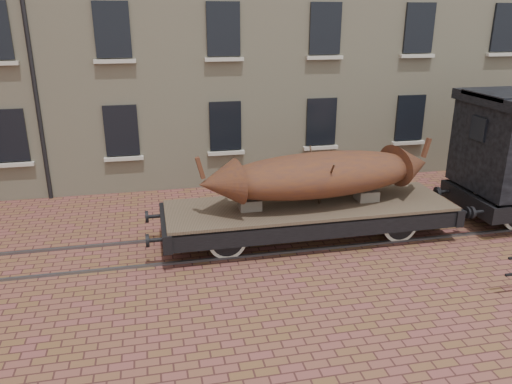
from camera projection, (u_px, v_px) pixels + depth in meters
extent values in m
plane|color=brown|center=(342.00, 236.00, 13.97)|extent=(90.00, 90.00, 0.00)
cube|color=black|center=(9.00, 136.00, 15.91)|extent=(1.10, 0.12, 1.70)
cube|color=beige|center=(13.00, 165.00, 16.18)|extent=(1.30, 0.18, 0.12)
cube|color=black|center=(122.00, 131.00, 16.61)|extent=(1.10, 0.12, 1.70)
cube|color=beige|center=(124.00, 159.00, 16.87)|extent=(1.30, 0.18, 0.12)
cube|color=black|center=(225.00, 126.00, 17.30)|extent=(1.10, 0.12, 1.70)
cube|color=beige|center=(226.00, 153.00, 17.57)|extent=(1.30, 0.18, 0.12)
cube|color=black|center=(321.00, 122.00, 18.00)|extent=(1.10, 0.12, 1.70)
cube|color=beige|center=(321.00, 148.00, 18.26)|extent=(1.30, 0.18, 0.12)
cube|color=black|center=(410.00, 118.00, 18.69)|extent=(1.10, 0.12, 1.70)
cube|color=beige|center=(408.00, 143.00, 18.96)|extent=(1.30, 0.18, 0.12)
cube|color=black|center=(492.00, 114.00, 19.39)|extent=(1.10, 0.12, 1.70)
cube|color=beige|center=(489.00, 138.00, 19.65)|extent=(1.30, 0.18, 0.12)
cube|color=black|center=(112.00, 30.00, 15.54)|extent=(1.10, 0.12, 1.70)
cube|color=beige|center=(115.00, 61.00, 15.80)|extent=(1.30, 0.18, 0.12)
cube|color=black|center=(223.00, 29.00, 16.23)|extent=(1.10, 0.12, 1.70)
cube|color=beige|center=(224.00, 59.00, 16.50)|extent=(1.30, 0.18, 0.12)
cube|color=black|center=(325.00, 29.00, 16.93)|extent=(1.10, 0.12, 1.70)
cube|color=beige|center=(325.00, 58.00, 17.19)|extent=(1.30, 0.18, 0.12)
cube|color=black|center=(419.00, 28.00, 17.62)|extent=(1.10, 0.12, 1.70)
cube|color=beige|center=(417.00, 56.00, 17.89)|extent=(1.30, 0.18, 0.12)
cube|color=black|center=(506.00, 28.00, 18.32)|extent=(1.10, 0.12, 1.70)
cube|color=beige|center=(503.00, 54.00, 18.58)|extent=(1.30, 0.18, 0.12)
cube|color=#59595E|center=(352.00, 246.00, 13.29)|extent=(30.00, 0.08, 0.06)
cube|color=#59595E|center=(333.00, 225.00, 14.62)|extent=(30.00, 0.08, 0.06)
cube|color=brown|center=(309.00, 206.00, 13.44)|extent=(7.68, 2.25, 0.12)
cube|color=black|center=(322.00, 230.00, 12.56)|extent=(7.68, 0.16, 0.46)
cube|color=black|center=(298.00, 201.00, 14.49)|extent=(7.68, 0.16, 0.46)
cube|color=black|center=(166.00, 227.00, 12.76)|extent=(0.23, 2.36, 0.46)
cylinder|color=black|center=(155.00, 240.00, 12.00)|extent=(0.36, 0.10, 0.10)
cylinder|color=black|center=(148.00, 241.00, 11.96)|extent=(0.08, 0.33, 0.33)
cylinder|color=black|center=(154.00, 216.00, 13.41)|extent=(0.36, 0.10, 0.10)
cylinder|color=black|center=(147.00, 217.00, 13.38)|extent=(0.08, 0.33, 0.33)
cube|color=black|center=(437.00, 204.00, 14.29)|extent=(0.23, 2.36, 0.46)
cylinder|color=black|center=(462.00, 213.00, 13.64)|extent=(0.36, 0.10, 0.10)
cylinder|color=black|center=(467.00, 213.00, 13.67)|extent=(0.08, 0.33, 0.33)
cylinder|color=black|center=(432.00, 194.00, 15.05)|extent=(0.36, 0.10, 0.10)
cylinder|color=black|center=(437.00, 194.00, 15.09)|extent=(0.08, 0.33, 0.33)
cylinder|color=black|center=(223.00, 230.00, 13.13)|extent=(0.10, 1.95, 0.10)
cylinder|color=beige|center=(227.00, 241.00, 12.47)|extent=(0.98, 0.07, 0.98)
cylinder|color=black|center=(227.00, 241.00, 12.47)|extent=(0.81, 0.10, 0.81)
cube|color=black|center=(228.00, 234.00, 12.27)|extent=(0.92, 0.08, 0.10)
cylinder|color=beige|center=(219.00, 219.00, 13.80)|extent=(0.98, 0.07, 0.98)
cylinder|color=black|center=(219.00, 219.00, 13.80)|extent=(0.81, 0.10, 0.81)
cube|color=black|center=(218.00, 210.00, 13.83)|extent=(0.92, 0.08, 0.10)
cylinder|color=black|center=(388.00, 215.00, 14.07)|extent=(0.10, 1.95, 0.10)
cylinder|color=beige|center=(401.00, 225.00, 13.41)|extent=(0.98, 0.07, 0.98)
cylinder|color=black|center=(401.00, 225.00, 13.41)|extent=(0.81, 0.10, 0.81)
cube|color=black|center=(404.00, 219.00, 13.21)|extent=(0.92, 0.08, 0.10)
cylinder|color=beige|center=(377.00, 206.00, 14.73)|extent=(0.98, 0.07, 0.98)
cylinder|color=black|center=(377.00, 206.00, 14.73)|extent=(0.81, 0.10, 0.81)
cube|color=black|center=(376.00, 197.00, 14.76)|extent=(0.92, 0.08, 0.10)
cube|color=black|center=(309.00, 220.00, 13.58)|extent=(4.10, 0.06, 0.06)
cube|color=gray|center=(250.00, 204.00, 13.05)|extent=(0.56, 0.51, 0.29)
cube|color=gray|center=(366.00, 195.00, 13.70)|extent=(0.56, 0.51, 0.29)
ellipsoid|color=#5C2F16|center=(320.00, 175.00, 13.21)|extent=(5.99, 2.37, 1.17)
cone|color=#5C2F16|center=(219.00, 183.00, 12.40)|extent=(1.11, 1.20, 1.11)
cube|color=#5C2F16|center=(200.00, 168.00, 12.12)|extent=(0.24, 0.14, 0.56)
cone|color=#5C2F16|center=(411.00, 164.00, 13.98)|extent=(1.11, 1.20, 1.11)
cube|color=#5C2F16|center=(426.00, 148.00, 13.97)|extent=(0.24, 0.14, 0.56)
cylinder|color=#3E2B1E|center=(326.00, 185.00, 12.81)|extent=(0.05, 1.00, 1.40)
cylinder|color=#3E2B1E|center=(315.00, 174.00, 13.69)|extent=(0.05, 1.00, 1.40)
cube|color=black|center=(468.00, 201.00, 14.48)|extent=(0.23, 2.55, 0.48)
cylinder|color=black|center=(471.00, 213.00, 13.60)|extent=(0.09, 0.34, 0.34)
cylinder|color=black|center=(437.00, 192.00, 15.17)|extent=(0.09, 0.34, 0.34)
cylinder|color=black|center=(502.00, 205.00, 14.79)|extent=(0.11, 2.02, 0.11)
cylinder|color=beige|center=(487.00, 197.00, 15.45)|extent=(1.02, 0.07, 1.02)
cylinder|color=black|center=(487.00, 197.00, 15.45)|extent=(0.84, 0.11, 0.84)
cube|color=black|center=(478.00, 129.00, 13.76)|extent=(0.09, 0.64, 0.64)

